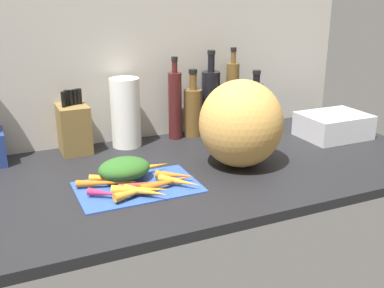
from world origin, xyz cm
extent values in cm
cube|color=black|center=(0.00, 0.00, -1.50)|extent=(170.00, 80.00, 3.00)
cube|color=#BCB7AD|center=(0.00, 38.50, 30.00)|extent=(170.00, 3.00, 60.00)
cube|color=#2D51B7|center=(-21.63, -9.36, 0.40)|extent=(36.00, 22.99, 0.80)
cone|color=orange|center=(-27.48, -3.71, 2.02)|extent=(14.34, 7.49, 2.43)
cone|color=red|center=(-21.79, -12.55, 2.21)|extent=(13.08, 2.93, 2.81)
cone|color=orange|center=(-10.36, -14.74, 2.12)|extent=(10.80, 11.70, 2.64)
cone|color=#B2264C|center=(-32.42, -13.40, 1.94)|extent=(9.57, 8.23, 2.29)
cone|color=orange|center=(-21.76, -17.65, 2.17)|extent=(11.63, 11.17, 2.75)
cone|color=orange|center=(-30.12, -6.24, 1.90)|extent=(17.65, 8.11, 2.21)
cone|color=orange|center=(-22.85, -16.10, 2.35)|extent=(16.49, 9.10, 3.10)
cone|color=orange|center=(-13.81, -13.90, 2.18)|extent=(18.17, 5.47, 2.76)
cone|color=orange|center=(-17.06, -1.13, 2.54)|extent=(17.66, 5.17, 3.47)
cone|color=orange|center=(-9.72, -9.70, 2.11)|extent=(11.59, 8.71, 2.62)
cone|color=orange|center=(-24.98, -16.55, 2.17)|extent=(12.68, 5.41, 2.74)
ellipsoid|color=#2D6023|center=(-23.76, -3.02, 4.18)|extent=(16.00, 12.31, 6.77)
ellipsoid|color=gold|center=(15.53, -5.48, 14.50)|extent=(27.85, 27.19, 29.00)
cube|color=brown|center=(-32.30, 31.08, 8.63)|extent=(10.46, 13.54, 17.26)
cylinder|color=black|center=(-35.22, 29.56, 20.01)|extent=(1.58, 1.58, 5.50)
cylinder|color=black|center=(-33.76, 31.64, 20.01)|extent=(1.83, 1.83, 5.50)
cylinder|color=black|center=(-32.30, 31.40, 20.01)|extent=(1.56, 1.56, 5.50)
cylinder|color=black|center=(-30.83, 31.80, 20.01)|extent=(1.64, 1.64, 5.50)
cylinder|color=black|center=(-29.37, 32.22, 20.01)|extent=(2.06, 2.06, 5.50)
cylinder|color=white|center=(-13.28, 29.50, 12.87)|extent=(10.88, 10.88, 25.75)
cylinder|color=#471919|center=(6.95, 30.57, 13.06)|extent=(5.25, 5.25, 26.13)
cylinder|color=#471919|center=(6.95, 30.57, 28.33)|extent=(2.12, 2.12, 4.42)
cylinder|color=black|center=(6.95, 30.57, 31.34)|extent=(2.44, 2.44, 1.60)
cylinder|color=brown|center=(14.77, 30.97, 9.39)|extent=(7.33, 7.33, 18.78)
cylinder|color=brown|center=(14.77, 30.97, 22.01)|extent=(2.91, 2.91, 6.45)
cylinder|color=black|center=(14.77, 30.97, 26.03)|extent=(3.35, 3.35, 1.60)
cylinder|color=black|center=(23.34, 32.33, 12.53)|extent=(7.47, 7.47, 25.07)
cylinder|color=black|center=(23.34, 32.33, 28.49)|extent=(2.73, 2.73, 6.85)
cylinder|color=black|center=(23.34, 32.33, 32.72)|extent=(3.14, 3.14, 1.60)
cylinder|color=brown|center=(32.88, 31.61, 13.93)|extent=(5.27, 5.27, 27.87)
cylinder|color=brown|center=(32.88, 31.61, 30.24)|extent=(2.07, 2.07, 4.73)
cylinder|color=black|center=(32.88, 31.61, 33.40)|extent=(2.38, 2.38, 1.60)
cylinder|color=black|center=(41.07, 26.61, 9.77)|extent=(6.09, 6.09, 19.55)
cylinder|color=black|center=(41.07, 26.61, 21.62)|extent=(2.87, 2.87, 4.13)
cylinder|color=black|center=(41.07, 26.61, 24.48)|extent=(3.30, 3.30, 1.60)
cube|color=silver|center=(64.97, 6.01, 4.73)|extent=(25.55, 19.81, 9.45)
camera|label=1|loc=(-58.53, -130.43, 56.53)|focal=42.91mm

